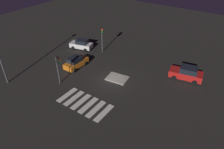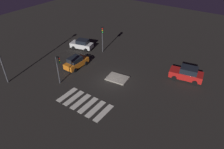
{
  "view_description": "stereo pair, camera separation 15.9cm",
  "coord_description": "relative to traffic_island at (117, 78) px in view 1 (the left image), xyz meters",
  "views": [
    {
      "loc": [
        13.43,
        -19.58,
        16.71
      ],
      "look_at": [
        0.0,
        0.0,
        1.0
      ],
      "focal_mm": 33.48,
      "sensor_mm": 36.0,
      "label": 1
    },
    {
      "loc": [
        13.56,
        -19.49,
        16.71
      ],
      "look_at": [
        0.0,
        0.0,
        1.0
      ],
      "focal_mm": 33.48,
      "sensor_mm": 36.0,
      "label": 2
    }
  ],
  "objects": [
    {
      "name": "car_white",
      "position": [
        -10.43,
        4.32,
        0.75
      ],
      "size": [
        4.19,
        2.57,
        1.72
      ],
      "rotation": [
        0.0,
        0.0,
        3.39
      ],
      "color": "silver",
      "rests_on": "ground"
    },
    {
      "name": "traffic_light_south",
      "position": [
        -5.76,
        -5.24,
        2.97
      ],
      "size": [
        0.53,
        0.54,
        4.03
      ],
      "rotation": [
        0.0,
        0.0,
        0.69
      ],
      "color": "#47474C",
      "rests_on": "ground"
    },
    {
      "name": "traffic_light_west",
      "position": [
        -6.59,
        5.37,
        3.33
      ],
      "size": [
        0.54,
        0.54,
        4.52
      ],
      "rotation": [
        0.0,
        0.0,
        -0.78
      ],
      "color": "#47474C",
      "rests_on": "ground"
    },
    {
      "name": "car_orange",
      "position": [
        -6.91,
        -0.93,
        0.76
      ],
      "size": [
        1.88,
        3.98,
        1.73
      ],
      "rotation": [
        0.0,
        0.0,
        1.57
      ],
      "color": "orange",
      "rests_on": "ground"
    },
    {
      "name": "car_red",
      "position": [
        7.9,
        5.35,
        0.86
      ],
      "size": [
        4.66,
        2.66,
        1.94
      ],
      "rotation": [
        0.0,
        0.0,
        3.31
      ],
      "color": "red",
      "rests_on": "ground"
    },
    {
      "name": "ground_plane",
      "position": [
        -0.38,
        -0.78,
        -0.09
      ],
      "size": [
        80.0,
        80.0,
        0.0
      ],
      "primitive_type": "plane",
      "color": "black"
    },
    {
      "name": "traffic_island",
      "position": [
        0.0,
        0.0,
        0.0
      ],
      "size": [
        3.15,
        2.52,
        0.18
      ],
      "color": "gray",
      "rests_on": "ground"
    },
    {
      "name": "crosswalk_near",
      "position": [
        -0.38,
        -6.59,
        -0.08
      ],
      "size": [
        6.45,
        3.2,
        0.02
      ],
      "color": "silver",
      "rests_on": "ground"
    }
  ]
}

